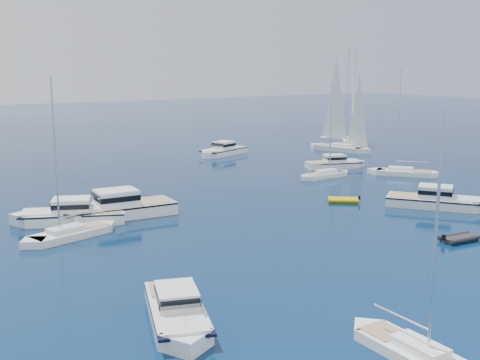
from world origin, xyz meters
name	(u,v)px	position (x,y,z in m)	size (l,w,h in m)	color
ground	(435,260)	(0.00, 0.00, 0.00)	(400.00, 400.00, 0.00)	navy
motor_cruiser_right	(437,207)	(13.32, 10.27, 0.00)	(3.24, 10.59, 2.78)	silver
motor_cruiser_left	(178,322)	(-20.32, 0.94, 0.00)	(2.86, 9.34, 2.45)	silver
motor_cruiser_centre	(114,217)	(-14.50, 24.36, 0.00)	(3.79, 12.37, 3.25)	white
motor_cruiser_far_r	(335,168)	(21.10, 33.11, 0.00)	(2.73, 8.92, 2.34)	silver
motor_cruiser_far_l	(70,222)	(-18.50, 24.77, 0.00)	(3.28, 10.71, 2.81)	white
motor_cruiser_distant	(223,155)	(14.55, 51.71, 0.00)	(3.17, 10.37, 2.72)	white
sailboat_fore	(413,358)	(-12.87, -8.84, 0.00)	(2.17, 8.36, 12.30)	white
sailboat_mid_r	(404,175)	(24.36, 23.98, 0.00)	(2.49, 9.57, 14.06)	white
sailboat_mid_l	(70,238)	(-20.00, 20.05, 0.00)	(2.37, 9.11, 13.39)	silver
sailboat_centre	(325,177)	(14.99, 28.49, 0.00)	(2.16, 8.31, 12.22)	silver
sailboat_sails_r	(339,151)	(33.15, 45.12, 0.00)	(3.05, 11.74, 17.26)	silver
sailboat_sails_far	(352,144)	(41.26, 50.53, 0.00)	(3.03, 11.65, 17.13)	white
tender_yellow	(343,202)	(7.23, 17.04, 0.00)	(1.81, 3.22, 0.95)	gold
tender_grey_near	(459,241)	(5.43, 1.95, 0.00)	(1.92, 3.46, 0.95)	black
tender_grey_far	(61,219)	(-18.77, 26.46, 0.00)	(2.00, 3.64, 0.95)	black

